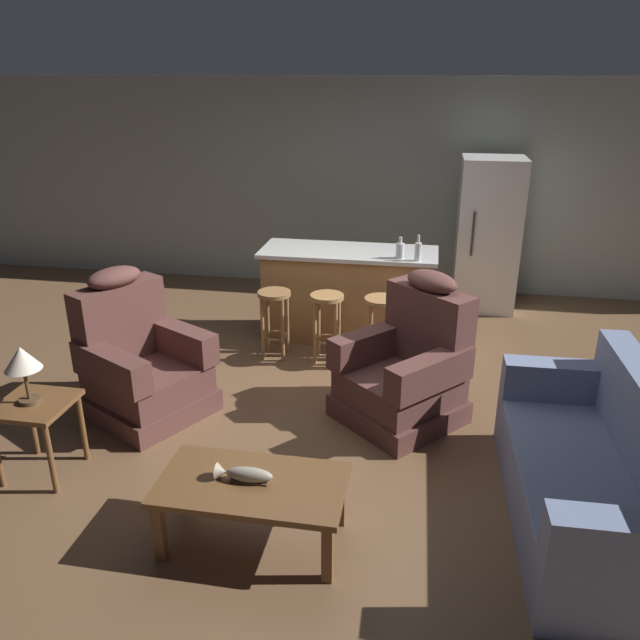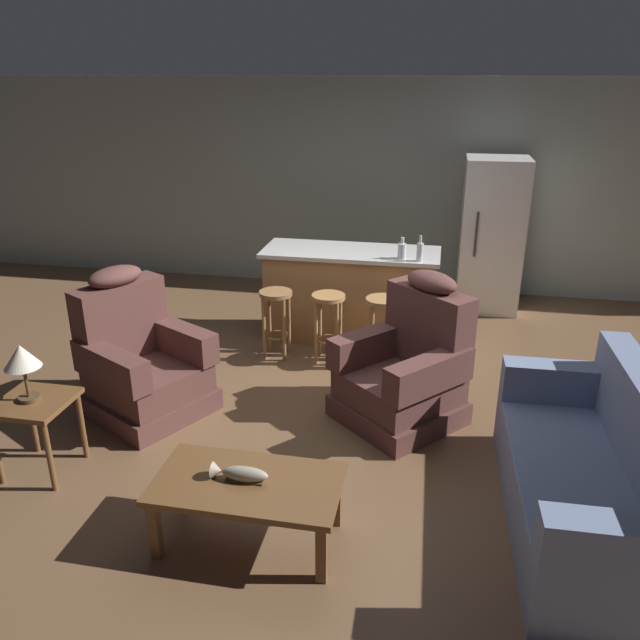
{
  "view_description": "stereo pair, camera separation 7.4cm",
  "coord_description": "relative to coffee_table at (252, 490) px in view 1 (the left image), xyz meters",
  "views": [
    {
      "loc": [
        0.8,
        -4.76,
        2.64
      ],
      "look_at": [
        -0.04,
        -0.1,
        0.75
      ],
      "focal_mm": 35.0,
      "sensor_mm": 36.0,
      "label": 1
    },
    {
      "loc": [
        0.87,
        -4.75,
        2.64
      ],
      "look_at": [
        -0.04,
        -0.1,
        0.75
      ],
      "focal_mm": 35.0,
      "sensor_mm": 36.0,
      "label": 2
    }
  ],
  "objects": [
    {
      "name": "coffee_table",
      "position": [
        0.0,
        0.0,
        0.0
      ],
      "size": [
        1.1,
        0.6,
        0.42
      ],
      "color": "brown",
      "rests_on": "ground_plane"
    },
    {
      "name": "bar_stool_left",
      "position": [
        -0.51,
        2.58,
        0.11
      ],
      "size": [
        0.32,
        0.32,
        0.68
      ],
      "color": "olive",
      "rests_on": "ground_plane"
    },
    {
      "name": "recliner_near_island",
      "position": [
        0.82,
        1.64,
        0.06
      ],
      "size": [
        1.19,
        1.19,
        1.2
      ],
      "rotation": [
        0.0,
        0.0,
        3.98
      ],
      "color": "brown",
      "rests_on": "ground_plane"
    },
    {
      "name": "couch",
      "position": [
        2.03,
        0.53,
        -0.02
      ],
      "size": [
        0.89,
        1.92,
        0.94
      ],
      "rotation": [
        0.0,
        0.0,
        3.17
      ],
      "color": "#707FA3",
      "rests_on": "ground_plane"
    },
    {
      "name": "recliner_near_lamp",
      "position": [
        -1.33,
        1.36,
        0.06
      ],
      "size": [
        1.14,
        1.14,
        1.2
      ],
      "rotation": [
        0.0,
        0.0,
        -0.5
      ],
      "color": "brown",
      "rests_on": "ground_plane"
    },
    {
      "name": "refrigerator",
      "position": [
        1.59,
        4.41,
        0.52
      ],
      "size": [
        0.7,
        0.69,
        1.76
      ],
      "color": "white",
      "rests_on": "ground_plane"
    },
    {
      "name": "ground_plane",
      "position": [
        0.13,
        1.86,
        -0.36
      ],
      "size": [
        12.0,
        12.0,
        0.0
      ],
      "color": "brown"
    },
    {
      "name": "bar_stool_right",
      "position": [
        0.52,
        2.58,
        0.11
      ],
      "size": [
        0.32,
        0.32,
        0.68
      ],
      "color": "#A87A47",
      "rests_on": "ground_plane"
    },
    {
      "name": "end_table",
      "position": [
        -1.64,
        0.41,
        0.1
      ],
      "size": [
        0.48,
        0.48,
        0.56
      ],
      "color": "brown",
      "rests_on": "ground_plane"
    },
    {
      "name": "fish_figurine",
      "position": [
        -0.05,
        0.01,
        0.1
      ],
      "size": [
        0.34,
        0.1,
        0.1
      ],
      "color": "#4C3823",
      "rests_on": "coffee_table"
    },
    {
      "name": "bar_stool_middle",
      "position": [
        0.01,
        2.58,
        0.11
      ],
      "size": [
        0.32,
        0.32,
        0.68
      ],
      "color": "#A87A47",
      "rests_on": "ground_plane"
    },
    {
      "name": "bottle_short_amber",
      "position": [
        0.65,
        3.01,
        0.67
      ],
      "size": [
        0.08,
        0.08,
        0.21
      ],
      "color": "silver",
      "rests_on": "kitchen_island"
    },
    {
      "name": "kitchen_island",
      "position": [
        0.13,
        3.21,
        0.11
      ],
      "size": [
        1.8,
        0.7,
        0.95
      ],
      "color": "#9E7042",
      "rests_on": "ground_plane"
    },
    {
      "name": "bottle_tall_green",
      "position": [
        0.83,
        2.95,
        0.68
      ],
      "size": [
        0.07,
        0.07,
        0.25
      ],
      "color": "silver",
      "rests_on": "kitchen_island"
    },
    {
      "name": "table_lamp",
      "position": [
        -1.66,
        0.4,
        0.5
      ],
      "size": [
        0.24,
        0.24,
        0.41
      ],
      "color": "#4C3823",
      "rests_on": "end_table"
    },
    {
      "name": "back_wall",
      "position": [
        0.13,
        4.99,
        0.94
      ],
      "size": [
        12.0,
        0.05,
        2.6
      ],
      "color": "#939E93",
      "rests_on": "ground_plane"
    }
  ]
}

